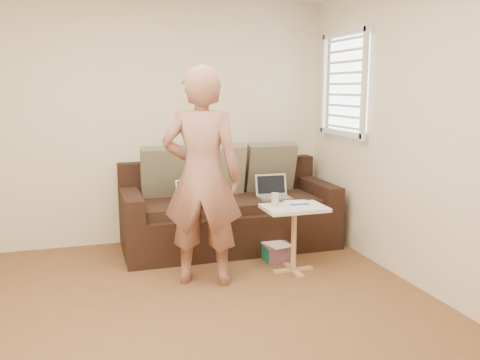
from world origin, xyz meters
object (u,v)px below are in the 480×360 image
Objects in this scene: laptop_silver at (275,199)px; laptop_white at (197,202)px; person at (202,177)px; drinking_glass at (275,200)px; side_table at (294,239)px; sofa at (229,207)px; striped_box at (277,252)px.

laptop_white reaches higher than laptop_silver.
person is 15.42× the size of drinking_glass.
laptop_silver is 0.18× the size of person.
laptop_silver is at bearing -31.67° from laptop_white.
side_table is at bearing -19.43° from drinking_glass.
person is at bearing -118.61° from sofa.
person is 0.73m from drinking_glass.
person is at bearing -174.42° from drinking_glass.
laptop_silver is at bearing -120.11° from person.
sofa is 18.33× the size of drinking_glass.
striped_box is at bearing -104.50° from laptop_silver.
laptop_white is 0.95m from drinking_glass.
laptop_white is at bearing 144.49° from striped_box.
drinking_glass reaches higher than laptop_white.
laptop_white is at bearing 178.92° from laptop_silver.
sofa reaches higher than laptop_silver.
laptop_white is 0.53× the size of side_table.
laptop_silver is 0.56× the size of side_table.
sofa is 0.74m from striped_box.
person is (-0.13, -0.82, 0.41)m from laptop_white.
laptop_white is (-0.36, -0.09, 0.10)m from sofa.
person reaches higher than laptop_silver.
drinking_glass reaches higher than laptop_silver.
side_table is (0.72, -0.81, -0.21)m from laptop_white.
drinking_glass is at bearing -107.52° from laptop_silver.
sofa is 6.81× the size of laptop_white.
sofa reaches higher than drinking_glass.
sofa is 3.60× the size of side_table.
drinking_glass is (-0.27, -0.68, 0.15)m from laptop_silver.
side_table is at bearing -75.04° from laptop_white.
laptop_silver reaches higher than side_table.
drinking_glass is (0.19, -0.84, 0.25)m from sofa.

